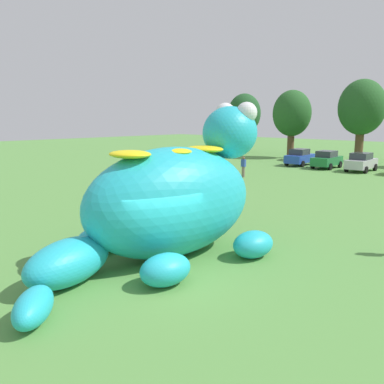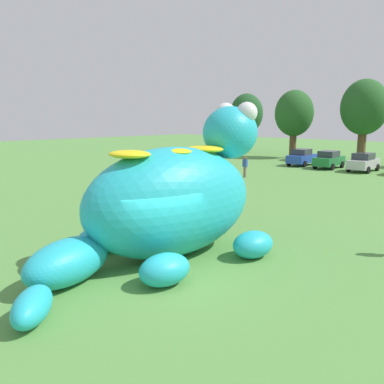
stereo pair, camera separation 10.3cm
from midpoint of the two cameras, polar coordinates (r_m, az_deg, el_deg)
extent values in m
plane|color=#568E42|center=(12.85, -3.45, -11.68)|extent=(160.00, 160.00, 0.00)
ellipsoid|color=#23B2C6|center=(14.17, -2.61, -1.38)|extent=(3.96, 7.12, 3.87)
ellipsoid|color=#23B2C6|center=(15.88, 5.64, 8.39)|extent=(2.21, 2.40, 2.04)
sphere|color=white|center=(16.47, 4.98, 11.14)|extent=(0.82, 0.82, 0.82)
sphere|color=white|center=(15.72, 8.00, 11.11)|extent=(0.82, 0.82, 0.82)
ellipsoid|color=yellow|center=(14.93, 1.99, 6.13)|extent=(1.64, 1.35, 0.26)
ellipsoid|color=yellow|center=(13.92, -2.67, 5.81)|extent=(1.64, 1.35, 0.26)
ellipsoid|color=yellow|center=(12.91, -8.64, 5.34)|extent=(1.64, 1.35, 0.26)
ellipsoid|color=#23B2C6|center=(17.29, -2.16, -4.18)|extent=(1.31, 1.74, 0.95)
ellipsoid|color=#23B2C6|center=(14.35, 8.87, -7.38)|extent=(1.31, 1.74, 0.95)
ellipsoid|color=#23B2C6|center=(15.12, -12.96, -6.59)|extent=(1.31, 1.74, 0.95)
ellipsoid|color=#23B2C6|center=(11.97, -3.66, -10.95)|extent=(1.31, 1.74, 0.95)
ellipsoid|color=#23B2C6|center=(12.51, -16.98, -9.44)|extent=(2.32, 3.40, 1.35)
ellipsoid|color=#23B2C6|center=(10.63, -21.51, -14.90)|extent=(1.86, 1.81, 0.83)
cube|color=#2347B7|center=(43.25, 15.43, 4.62)|extent=(2.07, 4.24, 0.80)
cube|color=#2D333D|center=(43.05, 15.39, 5.53)|extent=(1.67, 2.10, 0.60)
cylinder|color=black|center=(44.79, 15.06, 4.31)|extent=(0.30, 0.66, 0.64)
cylinder|color=black|center=(44.14, 17.08, 4.12)|extent=(0.30, 0.66, 0.64)
cylinder|color=black|center=(42.48, 13.66, 4.06)|extent=(0.30, 0.66, 0.64)
cylinder|color=black|center=(41.80, 15.77, 3.86)|extent=(0.30, 0.66, 0.64)
cube|color=#1E7238|center=(41.52, 18.97, 4.20)|extent=(1.95, 4.20, 0.80)
cube|color=#2D333D|center=(41.31, 18.95, 5.15)|extent=(1.61, 2.05, 0.60)
cylinder|color=black|center=(43.05, 18.52, 3.89)|extent=(0.28, 0.65, 0.64)
cylinder|color=black|center=(42.44, 20.64, 3.67)|extent=(0.28, 0.65, 0.64)
cylinder|color=black|center=(40.71, 17.16, 3.62)|extent=(0.28, 0.65, 0.64)
cylinder|color=black|center=(40.07, 19.39, 3.39)|extent=(0.28, 0.65, 0.64)
cube|color=#B7BABF|center=(40.18, 23.28, 3.72)|extent=(1.85, 4.16, 0.80)
cube|color=#2D333D|center=(39.97, 23.28, 4.70)|extent=(1.57, 2.02, 0.60)
cylinder|color=black|center=(41.69, 22.71, 3.42)|extent=(0.26, 0.65, 0.64)
cylinder|color=black|center=(41.16, 24.93, 3.18)|extent=(0.26, 0.65, 0.64)
cylinder|color=black|center=(39.31, 21.46, 3.13)|extent=(0.26, 0.65, 0.64)
cylinder|color=black|center=(38.76, 23.81, 2.87)|extent=(0.26, 0.65, 0.64)
cylinder|color=brown|center=(58.61, 7.70, 7.06)|extent=(0.83, 0.83, 2.92)
ellipsoid|color=#1E4C23|center=(58.51, 7.80, 10.99)|extent=(4.67, 4.67, 5.60)
cylinder|color=brown|center=(51.10, 14.18, 6.33)|extent=(0.83, 0.83, 2.89)
ellipsoid|color=#235623|center=(50.99, 14.39, 10.80)|extent=(4.62, 4.62, 5.55)
cylinder|color=brown|center=(49.85, 23.00, 5.92)|extent=(0.92, 0.92, 3.22)
ellipsoid|color=#235623|center=(49.76, 23.37, 11.02)|extent=(5.16, 5.16, 6.19)
cylinder|color=#726656|center=(33.60, 7.62, 2.84)|extent=(0.26, 0.26, 0.88)
cube|color=#2D4CA5|center=(33.51, 7.65, 4.10)|extent=(0.38, 0.22, 0.60)
sphere|color=brown|center=(33.47, 7.67, 4.81)|extent=(0.22, 0.22, 0.22)
camera|label=1|loc=(0.05, -89.80, 0.04)|focal=37.49mm
camera|label=2|loc=(0.05, 90.20, -0.04)|focal=37.49mm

